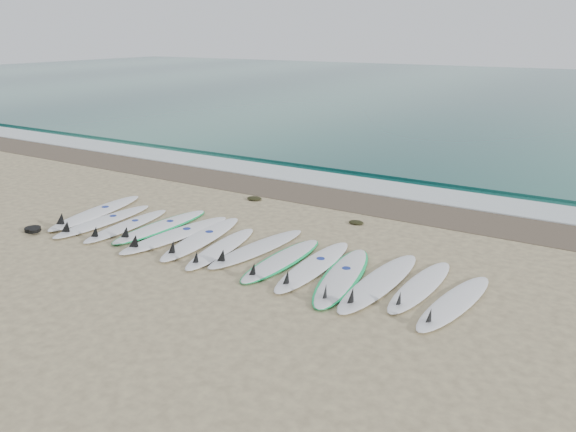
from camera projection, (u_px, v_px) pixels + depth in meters
The scene contains 22 objects.
ground at pixel (240, 251), 10.60m from camera, with size 120.00×120.00×0.00m, color tan.
ocean at pixel (528, 93), 37.01m from camera, with size 120.00×55.00×0.03m, color #1C5C52.
wet_sand_band at pixel (337, 198), 13.93m from camera, with size 120.00×1.80×0.01m, color brown.
foam_band at pixel (360, 184), 15.06m from camera, with size 120.00×1.40×0.04m, color silver.
wave_crest at pixel (381, 172), 16.27m from camera, with size 120.00×1.00×0.10m, color #1C5C52.
surfboard_0 at pixel (94, 213), 12.60m from camera, with size 0.95×2.91×0.37m.
surfboard_1 at pixel (101, 221), 12.05m from camera, with size 0.55×2.60×0.33m.
surfboard_2 at pixel (125, 226), 11.78m from camera, with size 0.65×2.45×0.31m.
surfboard_3 at pixel (160, 226), 11.76m from camera, with size 0.75×2.62×0.33m.
surfboard_4 at pixel (174, 235), 11.24m from camera, with size 0.91×2.83×0.36m.
surfboard_5 at pixel (200, 238), 11.04m from camera, with size 0.88×2.76×0.35m.
surfboard_6 at pixel (220, 248), 10.56m from camera, with size 0.77×2.41×0.30m.
surfboard_7 at pixel (255, 249), 10.54m from camera, with size 0.89×2.61×0.33m.
surfboard_8 at pixel (281, 260), 10.04m from camera, with size 0.65×2.41×0.30m.
surfboard_9 at pixel (312, 266), 9.75m from camera, with size 0.58×2.60×0.33m.
surfboard_10 at pixel (342, 277), 9.36m from camera, with size 1.05×2.65×0.33m.
surfboard_11 at pixel (378, 283), 9.11m from camera, with size 0.71×2.75×0.35m.
surfboard_12 at pixel (419, 287), 8.98m from camera, with size 0.63×2.36×0.30m.
surfboard_13 at pixel (453, 303), 8.45m from camera, with size 0.84×2.41×0.30m.
seaweed_near at pixel (254, 198), 13.75m from camera, with size 0.38×0.30×0.07m, color black.
seaweed_far at pixel (356, 222), 12.06m from camera, with size 0.33×0.25×0.06m, color black.
leash_coil at pixel (33, 230), 11.57m from camera, with size 0.46×0.36×0.11m.
Camera 1 is at (5.86, -7.96, 3.96)m, focal length 35.00 mm.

